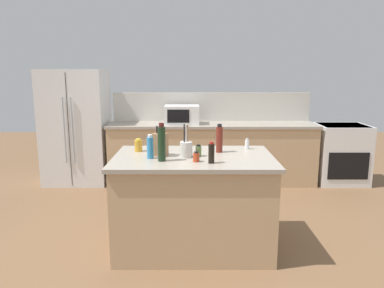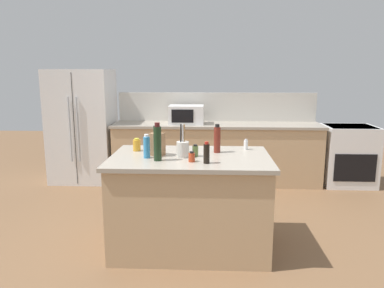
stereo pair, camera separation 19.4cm
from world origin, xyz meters
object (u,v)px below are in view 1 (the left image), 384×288
object	(u,v)px
microwave	(180,115)
spice_jar_paprika	(195,157)
salt_shaker	(246,144)
wine_bottle	(160,143)
soy_sauce_bottle	(210,153)
knife_block	(159,144)
vinegar_bottle	(218,139)
refrigerator	(75,127)
honey_jar	(137,146)
utensil_crock	(185,149)
dish_soap_bottle	(149,147)
spice_jar_oregano	(197,151)
range_oven	(339,153)

from	to	relation	value
microwave	spice_jar_paprika	xyz separation A→B (m)	(0.20, -2.42, -0.10)
salt_shaker	wine_bottle	xyz separation A→B (m)	(-0.86, -0.52, 0.11)
soy_sauce_bottle	knife_block	bearing A→B (deg)	148.44
vinegar_bottle	refrigerator	bearing A→B (deg)	135.28
spice_jar_paprika	honey_jar	bearing A→B (deg)	143.45
wine_bottle	utensil_crock	bearing A→B (deg)	34.05
salt_shaker	wine_bottle	distance (m)	1.01
refrigerator	dish_soap_bottle	size ratio (longest dim) A/B	7.75
vinegar_bottle	spice_jar_paprika	bearing A→B (deg)	-120.89
refrigerator	salt_shaker	world-z (taller)	refrigerator
salt_shaker	spice_jar_oregano	xyz separation A→B (m)	(-0.52, -0.33, 0.00)
range_oven	dish_soap_bottle	xyz separation A→B (m)	(-2.74, -2.29, 0.58)
microwave	dish_soap_bottle	distance (m)	2.30
knife_block	spice_jar_oregano	distance (m)	0.38
range_oven	salt_shaker	world-z (taller)	salt_shaker
refrigerator	honey_jar	bearing A→B (deg)	-58.12
soy_sauce_bottle	salt_shaker	bearing A→B (deg)	55.86
honey_jar	wine_bottle	size ratio (longest dim) A/B	0.37
salt_shaker	soy_sauce_bottle	world-z (taller)	soy_sauce_bottle
spice_jar_oregano	vinegar_bottle	size ratio (longest dim) A/B	0.40
dish_soap_bottle	range_oven	bearing A→B (deg)	39.86
refrigerator	microwave	bearing A→B (deg)	-1.77
utensil_crock	vinegar_bottle	world-z (taller)	utensil_crock
wine_bottle	spice_jar_oregano	size ratio (longest dim) A/B	3.07
spice_jar_paprika	vinegar_bottle	size ratio (longest dim) A/B	0.33
microwave	salt_shaker	bearing A→B (deg)	-68.44
range_oven	utensil_crock	xyz separation A→B (m)	(-2.40, -2.24, 0.56)
microwave	soy_sauce_bottle	distance (m)	2.50
utensil_crock	soy_sauce_bottle	bearing A→B (deg)	-45.39
utensil_crock	salt_shaker	world-z (taller)	utensil_crock
microwave	wine_bottle	bearing A→B (deg)	-92.88
microwave	knife_block	size ratio (longest dim) A/B	1.83
knife_block	salt_shaker	bearing A→B (deg)	45.42
dish_soap_bottle	spice_jar_oregano	size ratio (longest dim) A/B	1.98
knife_block	salt_shaker	xyz separation A→B (m)	(0.89, 0.30, -0.06)
microwave	honey_jar	size ratio (longest dim) A/B	4.05
range_oven	salt_shaker	distance (m)	2.62
knife_block	spice_jar_paprika	distance (m)	0.43
wine_bottle	vinegar_bottle	xyz separation A→B (m)	(0.55, 0.37, -0.03)
spice_jar_oregano	vinegar_bottle	world-z (taller)	vinegar_bottle
honey_jar	spice_jar_oregano	size ratio (longest dim) A/B	1.14
knife_block	soy_sauce_bottle	distance (m)	0.57
soy_sauce_bottle	wine_bottle	size ratio (longest dim) A/B	0.56
refrigerator	microwave	distance (m)	1.67
honey_jar	salt_shaker	bearing A→B (deg)	5.66
salt_shaker	spice_jar_oregano	world-z (taller)	spice_jar_oregano
range_oven	vinegar_bottle	bearing A→B (deg)	-135.63
spice_jar_paprika	knife_block	bearing A→B (deg)	144.92
utensil_crock	vinegar_bottle	distance (m)	0.40
dish_soap_bottle	microwave	bearing A→B (deg)	84.05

